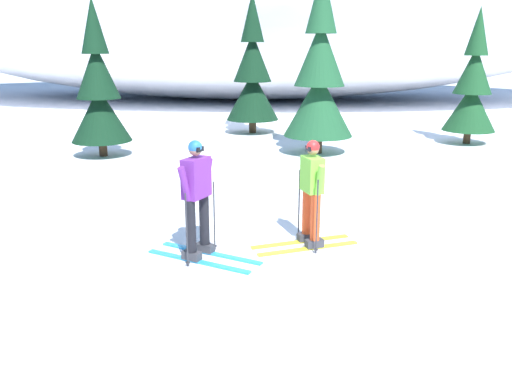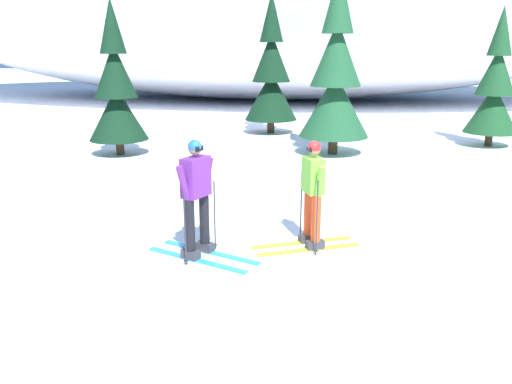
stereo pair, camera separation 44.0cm
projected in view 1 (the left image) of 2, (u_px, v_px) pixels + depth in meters
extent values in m
plane|color=white|center=(291.00, 255.00, 7.92)|extent=(120.00, 120.00, 0.00)
cube|color=gold|center=(308.00, 248.00, 8.15)|extent=(1.56, 0.80, 0.03)
cube|color=gold|center=(300.00, 242.00, 8.43)|extent=(1.56, 0.80, 0.03)
cube|color=#38383D|center=(314.00, 243.00, 8.16)|extent=(0.31, 0.24, 0.12)
cube|color=#38383D|center=(306.00, 237.00, 8.45)|extent=(0.31, 0.24, 0.12)
cylinder|color=#DB471E|center=(315.00, 217.00, 8.04)|extent=(0.15, 0.15, 0.74)
cylinder|color=#DB471E|center=(307.00, 211.00, 8.33)|extent=(0.15, 0.15, 0.74)
cube|color=#75C638|center=(312.00, 174.00, 8.01)|extent=(0.38, 0.46, 0.55)
cylinder|color=#75C638|center=(319.00, 182.00, 7.81)|extent=(0.21, 0.29, 0.58)
cylinder|color=#75C638|center=(305.00, 175.00, 8.26)|extent=(0.21, 0.29, 0.58)
sphere|color=#A37556|center=(313.00, 149.00, 7.90)|extent=(0.19, 0.19, 0.19)
sphere|color=red|center=(313.00, 147.00, 7.90)|extent=(0.21, 0.21, 0.21)
cube|color=black|center=(308.00, 149.00, 7.88)|extent=(0.10, 0.15, 0.07)
cylinder|color=#2D2D33|center=(317.00, 217.00, 7.84)|extent=(0.02, 0.02, 1.17)
cylinder|color=#2D2D33|center=(316.00, 250.00, 7.99)|extent=(0.07, 0.07, 0.01)
cylinder|color=#2D2D33|center=(299.00, 205.00, 8.46)|extent=(0.02, 0.02, 1.17)
cylinder|color=#2D2D33|center=(298.00, 235.00, 8.60)|extent=(0.07, 0.07, 0.01)
cube|color=#2893CC|center=(211.00, 253.00, 7.97)|extent=(1.66, 0.74, 0.03)
cube|color=#2893CC|center=(198.00, 261.00, 7.66)|extent=(1.66, 0.74, 0.03)
cube|color=#38383D|center=(205.00, 247.00, 7.99)|extent=(0.31, 0.23, 0.12)
cube|color=#38383D|center=(192.00, 255.00, 7.69)|extent=(0.31, 0.23, 0.12)
cylinder|color=black|center=(204.00, 219.00, 7.87)|extent=(0.15, 0.15, 0.79)
cylinder|color=black|center=(191.00, 226.00, 7.57)|extent=(0.15, 0.15, 0.79)
cube|color=#6B2889|center=(196.00, 178.00, 7.53)|extent=(0.39, 0.51, 0.58)
cylinder|color=#6B2889|center=(207.00, 177.00, 7.78)|extent=(0.20, 0.29, 0.58)
cylinder|color=#6B2889|center=(185.00, 186.00, 7.31)|extent=(0.20, 0.29, 0.58)
sphere|color=#A37556|center=(195.00, 149.00, 7.42)|extent=(0.19, 0.19, 0.19)
sphere|color=#2366B2|center=(195.00, 147.00, 7.41)|extent=(0.21, 0.21, 0.21)
cube|color=black|center=(200.00, 149.00, 7.38)|extent=(0.09, 0.15, 0.07)
cylinder|color=#2D2D33|center=(214.00, 216.00, 8.00)|extent=(0.02, 0.02, 1.10)
cylinder|color=#2D2D33|center=(215.00, 246.00, 8.13)|extent=(0.07, 0.07, 0.01)
cylinder|color=#2D2D33|center=(187.00, 231.00, 7.38)|extent=(0.02, 0.02, 1.10)
cylinder|color=#2D2D33|center=(188.00, 263.00, 7.51)|extent=(0.07, 0.07, 0.01)
cylinder|color=#47301E|center=(103.00, 146.00, 14.96)|extent=(0.24, 0.24, 0.59)
cone|color=black|center=(100.00, 115.00, 14.72)|extent=(1.68, 1.68, 1.51)
cone|color=black|center=(97.00, 71.00, 14.39)|extent=(1.21, 1.21, 1.51)
cone|color=black|center=(93.00, 25.00, 14.06)|extent=(0.74, 0.74, 1.51)
cylinder|color=#47301E|center=(253.00, 124.00, 18.94)|extent=(0.26, 0.26, 0.66)
cone|color=black|center=(253.00, 96.00, 18.67)|extent=(1.88, 1.88, 1.68)
cone|color=black|center=(252.00, 57.00, 18.31)|extent=(1.35, 1.35, 1.68)
cone|color=black|center=(252.00, 17.00, 17.94)|extent=(0.83, 0.83, 1.68)
cylinder|color=#47301E|center=(317.00, 141.00, 15.36)|extent=(0.28, 0.28, 0.70)
cone|color=#1E512D|center=(319.00, 105.00, 15.07)|extent=(2.00, 2.00, 1.79)
cone|color=#1E512D|center=(320.00, 53.00, 14.68)|extent=(1.44, 1.44, 1.79)
cylinder|color=#47301E|center=(467.00, 135.00, 16.88)|extent=(0.23, 0.23, 0.57)
cone|color=#194723|center=(470.00, 108.00, 16.64)|extent=(1.64, 1.64, 1.46)
cone|color=#194723|center=(474.00, 70.00, 16.32)|extent=(1.18, 1.18, 1.46)
cone|color=#194723|center=(479.00, 31.00, 16.01)|extent=(0.72, 0.72, 1.46)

